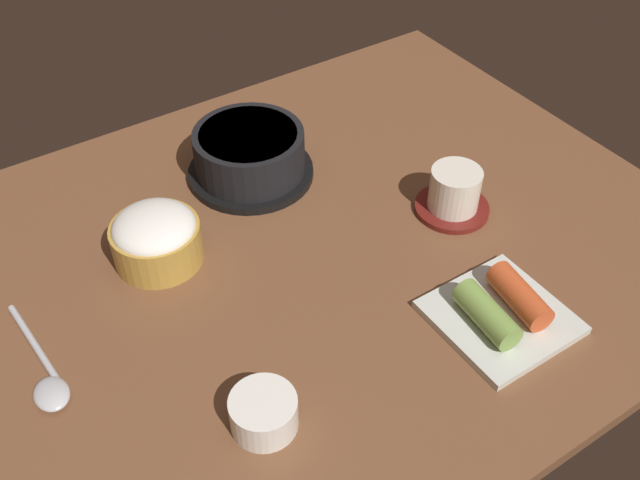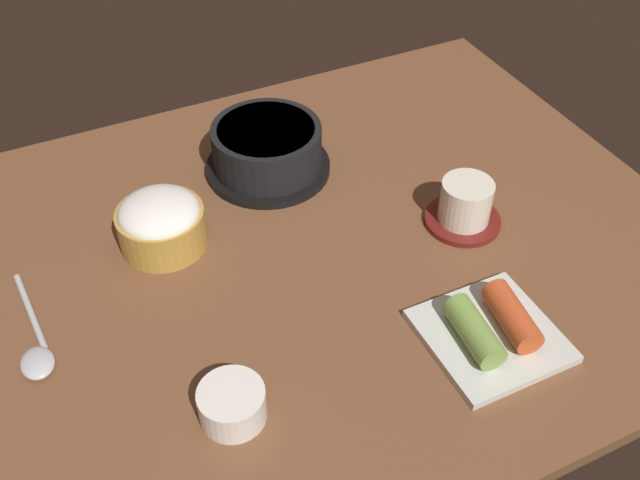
% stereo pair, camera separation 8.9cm
% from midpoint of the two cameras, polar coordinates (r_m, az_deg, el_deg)
% --- Properties ---
extents(dining_table, '(1.00, 0.76, 0.02)m').
position_cam_midpoint_polar(dining_table, '(0.92, 1.10, -1.54)').
color(dining_table, brown).
rests_on(dining_table, ground).
extents(stone_pot, '(0.18, 0.18, 0.07)m').
position_cam_midpoint_polar(stone_pot, '(1.02, -1.66, 6.99)').
color(stone_pot, black).
rests_on(stone_pot, dining_table).
extents(rice_bowl, '(0.11, 0.11, 0.07)m').
position_cam_midpoint_polar(rice_bowl, '(0.92, -9.63, 1.27)').
color(rice_bowl, '#B78C38').
rests_on(rice_bowl, dining_table).
extents(tea_cup_with_saucer, '(0.10, 0.10, 0.06)m').
position_cam_midpoint_polar(tea_cup_with_saucer, '(0.96, 13.86, 2.54)').
color(tea_cup_with_saucer, maroon).
rests_on(tea_cup_with_saucer, dining_table).
extents(kimchi_plate, '(0.14, 0.14, 0.04)m').
position_cam_midpoint_polar(kimchi_plate, '(0.84, 16.23, -6.92)').
color(kimchi_plate, silver).
rests_on(kimchi_plate, dining_table).
extents(side_bowl_near, '(0.07, 0.07, 0.04)m').
position_cam_midpoint_polar(side_bowl_near, '(0.75, -3.44, -12.81)').
color(side_bowl_near, white).
rests_on(side_bowl_near, dining_table).
extents(spoon, '(0.04, 0.17, 0.01)m').
position_cam_midpoint_polar(spoon, '(0.85, -18.52, -8.16)').
color(spoon, '#B7B7BC').
rests_on(spoon, dining_table).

